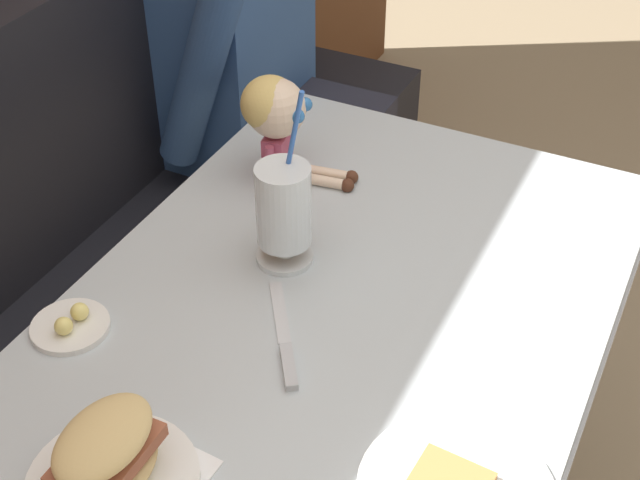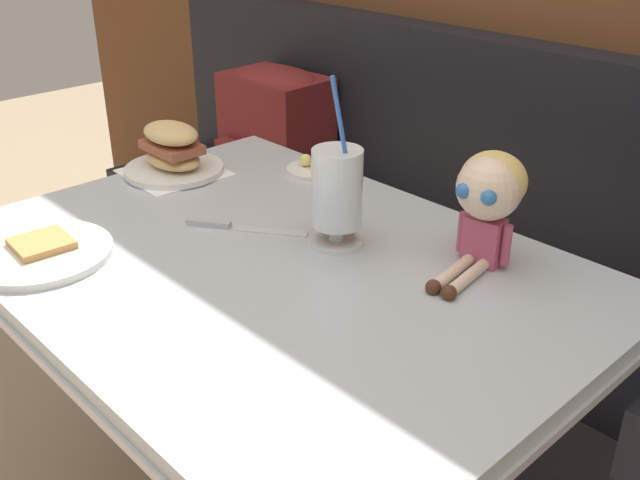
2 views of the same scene
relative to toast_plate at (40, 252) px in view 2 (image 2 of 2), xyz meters
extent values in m
cube|color=black|center=(0.29, 0.88, -0.52)|extent=(2.60, 0.48, 0.45)
cube|color=black|center=(0.29, 1.07, -0.02)|extent=(2.60, 0.10, 0.55)
cube|color=#B2BCC1|center=(0.29, 0.29, -0.02)|extent=(1.10, 0.80, 0.03)
cube|color=#B7BABF|center=(0.29, 0.29, -0.05)|extent=(1.11, 0.81, 0.02)
cylinder|color=#A5A8AD|center=(0.29, 0.29, -0.38)|extent=(0.14, 0.14, 0.65)
cylinder|color=white|center=(0.00, 0.00, 0.00)|extent=(0.25, 0.25, 0.01)
cube|color=#B78447|center=(-0.01, 0.01, 0.01)|extent=(0.10, 0.10, 0.01)
cylinder|color=silver|center=(0.32, 0.41, 0.00)|extent=(0.10, 0.10, 0.01)
cylinder|color=silver|center=(0.32, 0.41, 0.02)|extent=(0.03, 0.03, 0.03)
cylinder|color=silver|center=(0.32, 0.41, 0.10)|extent=(0.09, 0.09, 0.14)
cylinder|color=brown|center=(0.32, 0.41, 0.09)|extent=(0.08, 0.08, 0.11)
cylinder|color=blue|center=(0.34, 0.40, 0.20)|extent=(0.02, 0.05, 0.22)
cube|color=white|center=(-0.18, 0.39, -0.01)|extent=(0.21, 0.21, 0.00)
cylinder|color=white|center=(-0.18, 0.39, 0.00)|extent=(0.22, 0.22, 0.01)
ellipsoid|color=tan|center=(-0.18, 0.39, 0.03)|extent=(0.15, 0.10, 0.04)
cube|color=#995138|center=(-0.18, 0.39, 0.05)|extent=(0.14, 0.09, 0.02)
ellipsoid|color=tan|center=(-0.18, 0.39, 0.09)|extent=(0.15, 0.10, 0.04)
cylinder|color=white|center=(0.03, 0.62, 0.00)|extent=(0.12, 0.12, 0.01)
sphere|color=#F4E07A|center=(0.01, 0.62, 0.02)|extent=(0.03, 0.03, 0.03)
sphere|color=#F4E07A|center=(0.05, 0.62, 0.02)|extent=(0.03, 0.03, 0.03)
cube|color=silver|center=(0.20, 0.36, -0.01)|extent=(0.13, 0.10, 0.00)
cube|color=#B2B5BA|center=(0.10, 0.29, 0.00)|extent=(0.08, 0.06, 0.01)
cube|color=#B74C6B|center=(0.54, 0.54, 0.03)|extent=(0.07, 0.05, 0.08)
sphere|color=beige|center=(0.54, 0.54, 0.13)|extent=(0.11, 0.11, 0.11)
ellipsoid|color=#D8B766|center=(0.54, 0.55, 0.14)|extent=(0.13, 0.12, 0.10)
sphere|color=#2D6BB2|center=(0.53, 0.49, 0.14)|extent=(0.03, 0.03, 0.03)
sphere|color=#2D6BB2|center=(0.57, 0.50, 0.14)|extent=(0.03, 0.03, 0.03)
cylinder|color=beige|center=(0.54, 0.46, 0.00)|extent=(0.04, 0.12, 0.02)
cylinder|color=beige|center=(0.57, 0.47, 0.00)|extent=(0.04, 0.12, 0.02)
sphere|color=#4C2819|center=(0.55, 0.40, 0.00)|extent=(0.03, 0.03, 0.03)
sphere|color=#4C2819|center=(0.58, 0.41, 0.00)|extent=(0.03, 0.03, 0.03)
cylinder|color=#B74C6B|center=(0.50, 0.54, 0.04)|extent=(0.02, 0.02, 0.07)
cylinder|color=#B74C6B|center=(0.58, 0.55, 0.04)|extent=(0.02, 0.02, 0.07)
cube|color=maroon|center=(-0.42, 0.90, -0.11)|extent=(0.31, 0.21, 0.38)
cube|color=maroon|center=(-0.42, 0.78, -0.18)|extent=(0.21, 0.06, 0.17)
ellipsoid|color=maroon|center=(-0.42, 0.90, 0.07)|extent=(0.29, 0.20, 0.07)
camera|label=1|loc=(-0.69, -0.15, 0.94)|focal=50.49mm
camera|label=2|loc=(1.16, -0.42, 0.59)|focal=41.09mm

